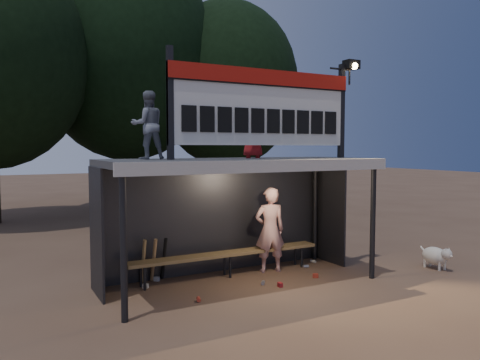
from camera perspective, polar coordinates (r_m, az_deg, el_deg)
name	(u,v)px	position (r m, az deg, el deg)	size (l,w,h in m)	color
ground	(241,283)	(8.91, 0.09, -12.48)	(80.00, 80.00, 0.00)	brown
player	(270,230)	(9.54, 3.66, -6.07)	(0.63, 0.41, 1.72)	white
child_a	(148,125)	(8.25, -11.18, 6.56)	(0.57, 0.45, 1.18)	slate
child_b	(253,132)	(9.07, 1.57, 5.82)	(0.49, 0.32, 1.00)	#A91A1D
dugout_shelter	(235,184)	(8.79, -0.67, -0.46)	(5.10, 2.08, 2.32)	#373739
scoreboard_assembly	(267,105)	(8.86, 3.34, 9.14)	(4.10, 0.27, 1.99)	black
bench	(227,254)	(9.28, -1.55, -9.06)	(4.00, 0.35, 0.48)	olive
tree_mid	(127,57)	(20.02, -13.60, 14.36)	(7.22, 7.22, 10.36)	#302115
tree_right	(227,85)	(20.35, -1.62, 11.51)	(6.08, 6.08, 8.72)	#301D15
dog	(436,256)	(10.66, 22.83, -8.50)	(0.36, 0.81, 0.49)	beige
bats	(154,260)	(9.00, -10.48, -9.55)	(0.48, 0.33, 0.84)	olive
litter	(250,279)	(9.08, 1.22, -11.92)	(3.89, 1.59, 0.08)	#A82E1C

